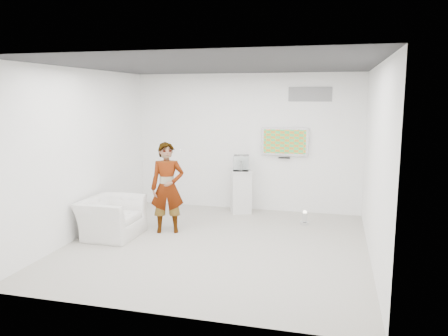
% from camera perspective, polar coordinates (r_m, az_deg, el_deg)
% --- Properties ---
extents(room, '(5.01, 5.01, 3.00)m').
position_cam_1_polar(room, '(7.24, -0.97, 1.31)').
color(room, '#A5A097').
rests_on(room, ground).
extents(tv, '(1.00, 0.08, 0.60)m').
position_cam_1_polar(tv, '(9.47, 7.95, 3.45)').
color(tv, silver).
rests_on(tv, room).
extents(logo_decal, '(0.90, 0.02, 0.30)m').
position_cam_1_polar(logo_decal, '(9.41, 11.19, 9.43)').
color(logo_decal, gray).
rests_on(logo_decal, room).
extents(person, '(0.71, 0.58, 1.68)m').
position_cam_1_polar(person, '(8.13, -7.41, -2.57)').
color(person, white).
rests_on(person, room).
extents(armchair, '(0.95, 1.09, 0.70)m').
position_cam_1_polar(armchair, '(8.19, -14.52, -6.27)').
color(armchair, white).
rests_on(armchair, room).
extents(pedestal, '(0.58, 0.58, 0.93)m').
position_cam_1_polar(pedestal, '(9.50, 2.24, -3.08)').
color(pedestal, silver).
rests_on(pedestal, room).
extents(floor_uplight, '(0.22, 0.22, 0.27)m').
position_cam_1_polar(floor_uplight, '(8.82, 10.50, -6.42)').
color(floor_uplight, silver).
rests_on(floor_uplight, room).
extents(vitrine, '(0.37, 0.37, 0.33)m').
position_cam_1_polar(vitrine, '(9.38, 2.26, 0.67)').
color(vitrine, silver).
rests_on(vitrine, pedestal).
extents(console, '(0.07, 0.16, 0.21)m').
position_cam_1_polar(console, '(9.39, 2.26, 0.31)').
color(console, silver).
rests_on(console, pedestal).
extents(wii_remote, '(0.05, 0.13, 0.03)m').
position_cam_1_polar(wii_remote, '(8.16, -5.70, 2.31)').
color(wii_remote, silver).
rests_on(wii_remote, person).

